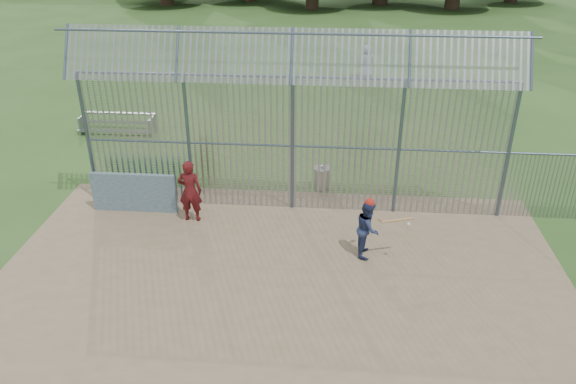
# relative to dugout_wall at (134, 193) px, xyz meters

# --- Properties ---
(ground) EXTENTS (120.00, 120.00, 0.00)m
(ground) POSITION_rel_dugout_wall_xyz_m (4.60, -2.90, -0.62)
(ground) COLOR #2D511E
(ground) RESTS_ON ground
(dirt_infield) EXTENTS (14.00, 10.00, 0.02)m
(dirt_infield) POSITION_rel_dugout_wall_xyz_m (4.60, -3.40, -0.61)
(dirt_infield) COLOR #756047
(dirt_infield) RESTS_ON ground
(dugout_wall) EXTENTS (2.50, 0.12, 1.20)m
(dugout_wall) POSITION_rel_dugout_wall_xyz_m (0.00, 0.00, 0.00)
(dugout_wall) COLOR #38566B
(dugout_wall) RESTS_ON dirt_infield
(batter) EXTENTS (0.63, 0.78, 1.52)m
(batter) POSITION_rel_dugout_wall_xyz_m (6.71, -1.74, 0.16)
(batter) COLOR navy
(batter) RESTS_ON dirt_infield
(onlooker) EXTENTS (0.67, 0.45, 1.84)m
(onlooker) POSITION_rel_dugout_wall_xyz_m (1.79, -0.37, 0.32)
(onlooker) COLOR maroon
(onlooker) RESTS_ON dirt_infield
(bg_kid_standing) EXTENTS (0.91, 0.66, 1.73)m
(bg_kid_standing) POSITION_rel_dugout_wall_xyz_m (7.36, 14.81, 0.24)
(bg_kid_standing) COLOR gray
(bg_kid_standing) RESTS_ON ground
(batting_gear) EXTENTS (1.24, 0.53, 0.54)m
(batting_gear) POSITION_rel_dugout_wall_xyz_m (6.89, -1.79, 0.80)
(batting_gear) COLOR #AF2217
(batting_gear) RESTS_ON ground
(trash_can) EXTENTS (0.56, 0.56, 0.82)m
(trash_can) POSITION_rel_dugout_wall_xyz_m (5.45, 1.92, -0.24)
(trash_can) COLOR gray
(trash_can) RESTS_ON ground
(bleacher) EXTENTS (3.00, 0.95, 0.72)m
(bleacher) POSITION_rel_dugout_wall_xyz_m (-2.74, 6.19, -0.21)
(bleacher) COLOR slate
(bleacher) RESTS_ON ground
(backstop_fence) EXTENTS (20.09, 0.81, 5.30)m
(backstop_fence) POSITION_rel_dugout_wall_xyz_m (6.41, 0.53, 1.74)
(backstop_fence) COLOR #47566B
(backstop_fence) RESTS_ON ground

